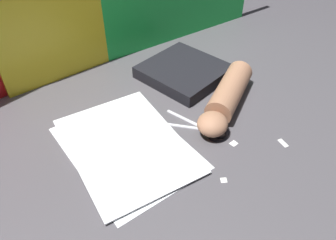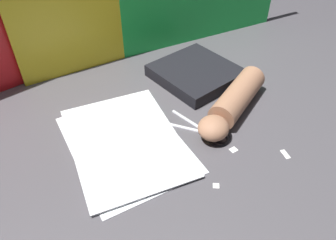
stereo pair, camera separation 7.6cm
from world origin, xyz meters
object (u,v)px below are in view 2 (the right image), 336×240
object	(u,v)px
book_closed	(196,73)
scissors	(208,132)
paper_stack	(125,142)
hand_forearm	(233,103)

from	to	relation	value
book_closed	scissors	distance (m)	0.25
paper_stack	scissors	xyz separation A→B (m)	(0.19, -0.07, 0.00)
book_closed	scissors	world-z (taller)	book_closed
paper_stack	scissors	size ratio (longest dim) A/B	2.03
book_closed	hand_forearm	xyz separation A→B (m)	(-0.00, -0.19, 0.02)
book_closed	hand_forearm	bearing A→B (deg)	-91.37
paper_stack	hand_forearm	distance (m)	0.30
book_closed	hand_forearm	world-z (taller)	hand_forearm
scissors	paper_stack	bearing A→B (deg)	161.06
scissors	hand_forearm	xyz separation A→B (m)	(0.10, 0.04, 0.03)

